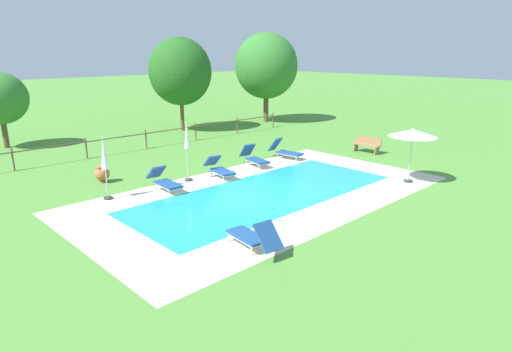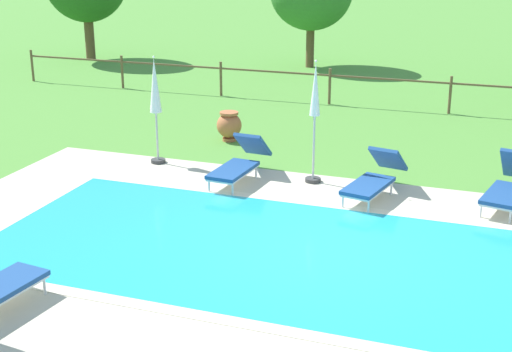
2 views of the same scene
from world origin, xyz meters
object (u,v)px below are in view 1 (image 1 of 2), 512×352
Objects in this scene: sun_lounger_south_near_corner at (219,168)px; terracotta_urn_near_fence at (102,173)px; sun_lounger_north_end at (285,151)px; wooden_bench_lawn_side at (367,144)px; sun_lounger_north_far at (254,158)px; tree_far_west at (180,72)px; sun_lounger_north_near_steps at (165,181)px; patio_umbrella_closed_row_west at (104,159)px; patio_umbrella_closed_row_east at (187,144)px; patio_umbrella_open_foreground at (413,133)px; sun_lounger_north_mid at (253,236)px; tree_east_mid at (266,66)px.

sun_lounger_south_near_corner is 2.87× the size of terracotta_urn_near_fence.
sun_lounger_north_end is 4.66m from wooden_bench_lawn_side.
tree_far_west is (3.13, 10.42, 3.55)m from sun_lounger_north_far.
tree_far_west reaches higher than sun_lounger_north_near_steps.
patio_umbrella_closed_row_east reaches higher than patio_umbrella_closed_row_west.
sun_lounger_south_near_corner reaches higher than terracotta_urn_near_fence.
patio_umbrella_open_foreground is (7.94, -6.08, 1.67)m from sun_lounger_north_near_steps.
sun_lounger_north_mid is 7.39m from sun_lounger_south_near_corner.
patio_umbrella_closed_row_west is 2.58m from terracotta_urn_near_fence.
tree_east_mid reaches higher than sun_lounger_north_near_steps.
sun_lounger_north_near_steps is 1.02× the size of sun_lounger_north_mid.
sun_lounger_north_near_steps is 2.46m from patio_umbrella_closed_row_west.
sun_lounger_north_end is at bearing -95.33° from tree_far_west.
sun_lounger_north_end is (7.32, 0.29, 0.02)m from sun_lounger_north_near_steps.
sun_lounger_north_mid is at bearing -100.65° from sun_lounger_north_near_steps.
patio_umbrella_closed_row_west reaches higher than sun_lounger_north_end.
terracotta_urn_near_fence is at bearing 145.99° from sun_lounger_south_near_corner.
terracotta_urn_near_fence is at bearing 136.38° from patio_umbrella_open_foreground.
sun_lounger_north_mid is 1.30× the size of wooden_bench_lawn_side.
tree_east_mid is at bearing 22.40° from terracotta_urn_near_fence.
wooden_bench_lawn_side is (4.13, -2.15, 0.07)m from sun_lounger_north_end.
tree_east_mid is (7.82, 9.18, 3.79)m from sun_lounger_north_end.
patio_umbrella_closed_row_west is 0.35× the size of tree_east_mid.
sun_lounger_north_far is 0.95× the size of sun_lounger_south_near_corner.
terracotta_urn_near_fence is at bearing 115.41° from sun_lounger_north_near_steps.
patio_umbrella_open_foreground is (9.12, 0.19, 1.66)m from sun_lounger_north_mid.
sun_lounger_north_end is 2.67× the size of terracotta_urn_near_fence.
patio_umbrella_closed_row_east reaches higher than patio_umbrella_open_foreground.
patio_umbrella_closed_row_west is 3.29× the size of terracotta_urn_near_fence.
patio_umbrella_open_foreground is 12.84m from terracotta_urn_near_fence.
sun_lounger_north_far reaches higher than sun_lounger_north_near_steps.
tree_east_mid is (16.32, 15.75, 3.79)m from sun_lounger_north_mid.
sun_lounger_south_near_corner is 0.31× the size of tree_east_mid.
wooden_bench_lawn_side is at bearing -11.93° from sun_lounger_south_near_corner.
tree_east_mid reaches higher than wooden_bench_lawn_side.
patio_umbrella_closed_row_east is at bearing -123.68° from tree_far_west.
sun_lounger_north_mid is 1.03× the size of sun_lounger_north_end.
sun_lounger_north_end is at bearing -1.51° from patio_umbrella_closed_row_west.
sun_lounger_north_near_steps is 0.30× the size of tree_east_mid.
tree_far_west is 0.93× the size of tree_east_mid.
wooden_bench_lawn_side is 0.23× the size of tree_east_mid.
sun_lounger_north_end reaches higher than sun_lounger_north_near_steps.
sun_lounger_north_end is 0.81× the size of patio_umbrella_closed_row_west.
patio_umbrella_closed_row_east is at bearing -1.66° from patio_umbrella_closed_row_west.
wooden_bench_lawn_side is (6.29, -2.18, 0.07)m from sun_lounger_north_far.
patio_umbrella_open_foreground reaches higher than sun_lounger_north_near_steps.
wooden_bench_lawn_side is (12.63, 4.42, 0.08)m from sun_lounger_north_mid.
terracotta_urn_near_fence is 0.11× the size of tree_east_mid.
sun_lounger_north_mid reaches higher than wooden_bench_lawn_side.
sun_lounger_north_end is at bearing 152.51° from wooden_bench_lawn_side.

